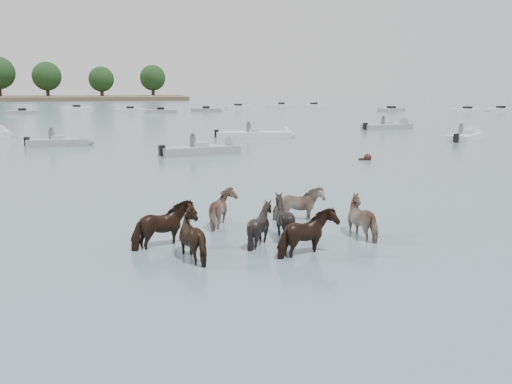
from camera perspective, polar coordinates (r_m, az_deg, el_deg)
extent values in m
plane|color=#4B606C|center=(13.31, 10.61, -6.93)|extent=(400.00, 400.00, 0.00)
imported|color=black|center=(14.17, -9.63, -3.81)|extent=(1.82, 1.48, 1.40)
imported|color=#816D58|center=(16.12, -3.29, -2.05)|extent=(1.18, 1.35, 1.29)
imported|color=black|center=(14.83, 2.87, -3.04)|extent=(1.67, 1.67, 1.38)
imported|color=gray|center=(16.73, 4.41, -1.58)|extent=(1.55, 0.75, 1.29)
imported|color=black|center=(13.22, -5.92, -4.90)|extent=(1.75, 1.77, 1.36)
imported|color=black|center=(14.26, 0.45, -3.76)|extent=(1.41, 1.31, 1.30)
imported|color=black|center=(13.37, 5.33, -4.71)|extent=(1.76, 1.37, 1.35)
imported|color=#A0816C|center=(15.32, 11.42, -2.91)|extent=(1.67, 1.72, 1.32)
sphere|color=black|center=(30.94, 11.54, 3.52)|extent=(0.44, 0.44, 0.44)
cube|color=black|center=(30.85, 11.10, 3.33)|extent=(0.50, 0.22, 0.18)
cube|color=gray|center=(39.67, -19.88, 4.82)|extent=(3.99, 1.72, 0.55)
cone|color=gray|center=(39.54, -17.03, 4.98)|extent=(0.95, 1.63, 1.60)
cube|color=#99ADB7|center=(39.64, -19.91, 5.32)|extent=(0.83, 1.14, 0.35)
cube|color=black|center=(39.89, -22.72, 4.87)|extent=(0.36, 0.36, 0.60)
cylinder|color=#595966|center=(39.68, -20.51, 5.58)|extent=(0.36, 0.36, 0.70)
sphere|color=#595966|center=(39.64, -20.55, 6.23)|extent=(0.24, 0.24, 0.24)
cube|color=gray|center=(32.95, -5.87, 4.27)|extent=(4.86, 2.53, 0.55)
cone|color=gray|center=(33.76, -2.14, 4.49)|extent=(1.21, 1.75, 1.60)
cube|color=#99ADB7|center=(32.91, -5.88, 4.88)|extent=(1.02, 1.26, 0.35)
cube|color=black|center=(32.26, -9.77, 4.30)|extent=(0.42, 0.42, 0.60)
cylinder|color=#595966|center=(32.84, -6.58, 5.20)|extent=(0.36, 0.36, 0.70)
sphere|color=#595966|center=(32.80, -6.60, 5.98)|extent=(0.24, 0.24, 0.24)
cube|color=silver|center=(43.11, -0.25, 5.93)|extent=(5.97, 2.50, 0.55)
cone|color=silver|center=(43.38, 3.59, 5.94)|extent=(1.14, 1.72, 1.60)
cube|color=#99ADB7|center=(43.08, -0.25, 6.39)|extent=(0.97, 1.23, 0.35)
cube|color=black|center=(43.03, -4.12, 6.09)|extent=(0.40, 0.40, 0.60)
cylinder|color=#595966|center=(42.98, -0.78, 6.65)|extent=(0.36, 0.36, 0.70)
sphere|color=#595966|center=(42.95, -0.78, 7.25)|extent=(0.24, 0.24, 0.24)
cube|color=silver|center=(44.23, 20.92, 5.33)|extent=(4.60, 4.38, 0.55)
cone|color=silver|center=(46.52, 21.66, 5.53)|extent=(1.74, 1.79, 1.60)
cube|color=#99ADB7|center=(44.20, 20.95, 5.78)|extent=(1.34, 1.37, 0.35)
cube|color=black|center=(41.92, 20.12, 5.31)|extent=(0.49, 0.49, 0.60)
cylinder|color=#595966|center=(43.96, 20.53, 6.05)|extent=(0.36, 0.36, 0.70)
sphere|color=#595966|center=(43.93, 20.57, 6.63)|extent=(0.24, 0.24, 0.24)
cube|color=gray|center=(53.12, 13.46, 6.60)|extent=(5.05, 2.47, 0.55)
cone|color=gray|center=(54.60, 15.50, 6.61)|extent=(1.18, 1.74, 1.60)
cube|color=#99ADB7|center=(53.09, 13.47, 6.98)|extent=(0.99, 1.25, 0.35)
cube|color=black|center=(51.70, 11.30, 6.74)|extent=(0.41, 0.41, 0.60)
cylinder|color=#595966|center=(52.90, 13.09, 7.20)|extent=(0.36, 0.36, 0.70)
sphere|color=#595966|center=(52.88, 13.11, 7.68)|extent=(0.24, 0.24, 0.24)
cone|color=silver|center=(48.05, -24.39, 5.48)|extent=(1.54, 1.84, 1.60)
cube|color=gray|center=(84.95, -23.12, 7.60)|extent=(4.45, 1.76, 0.60)
cube|color=black|center=(84.93, -23.14, 7.86)|extent=(1.06, 1.06, 0.50)
cube|color=silver|center=(95.78, -18.16, 8.23)|extent=(5.00, 3.37, 0.60)
cube|color=black|center=(95.76, -18.18, 8.46)|extent=(1.33, 1.33, 0.50)
cube|color=silver|center=(87.28, -12.92, 8.28)|extent=(4.73, 2.33, 0.60)
cube|color=black|center=(87.27, -12.93, 8.52)|extent=(1.17, 1.17, 0.50)
cube|color=gray|center=(82.40, -9.89, 8.24)|extent=(4.69, 1.54, 0.60)
cube|color=black|center=(82.38, -9.90, 8.50)|extent=(1.01, 1.01, 0.50)
cube|color=gray|center=(86.08, -5.19, 8.47)|extent=(4.85, 2.74, 0.60)
cube|color=black|center=(86.07, -5.20, 8.72)|extent=(1.24, 1.24, 0.50)
cube|color=silver|center=(96.79, -1.88, 8.79)|extent=(5.20, 3.21, 0.60)
cube|color=black|center=(96.77, -1.88, 9.02)|extent=(1.29, 1.29, 0.50)
cube|color=silver|center=(104.39, 2.65, 8.95)|extent=(5.36, 1.67, 0.60)
cube|color=black|center=(104.37, 2.66, 9.16)|extent=(1.03, 1.03, 0.50)
cube|color=silver|center=(104.50, 6.05, 8.91)|extent=(4.30, 2.82, 0.60)
cube|color=black|center=(104.48, 6.05, 9.12)|extent=(1.29, 1.29, 0.50)
cube|color=gray|center=(88.66, 13.90, 8.27)|extent=(4.61, 2.64, 0.60)
cube|color=black|center=(88.64, 13.91, 8.52)|extent=(1.24, 1.24, 0.50)
cube|color=silver|center=(90.76, 21.14, 7.91)|extent=(5.70, 2.70, 0.60)
cube|color=black|center=(90.75, 21.15, 8.15)|extent=(1.20, 1.20, 0.50)
cube|color=silver|center=(94.67, 24.10, 7.80)|extent=(5.86, 2.63, 0.60)
cube|color=black|center=(94.65, 24.12, 8.03)|extent=(1.18, 1.18, 0.50)
cylinder|color=#382619|center=(172.17, -25.09, 9.38)|extent=(1.00, 1.00, 4.09)
cylinder|color=#382619|center=(166.10, -20.83, 9.58)|extent=(1.00, 1.00, 3.57)
sphere|color=black|center=(166.10, -20.94, 11.19)|extent=(7.94, 7.94, 7.94)
cylinder|color=#382619|center=(161.47, -15.72, 9.79)|extent=(1.00, 1.00, 3.13)
sphere|color=black|center=(161.45, -15.80, 11.24)|extent=(6.97, 6.97, 6.97)
cylinder|color=#382619|center=(169.52, -10.65, 10.09)|extent=(1.00, 1.00, 3.41)
sphere|color=black|center=(169.52, -10.70, 11.60)|extent=(7.58, 7.58, 7.58)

